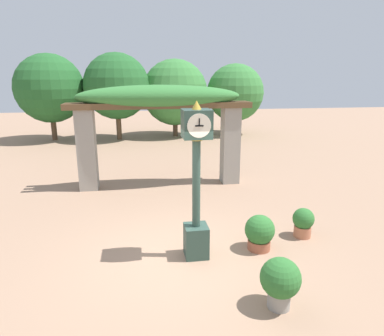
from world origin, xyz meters
The scene contains 7 objects.
ground_plane centered at (0.00, 0.00, 0.00)m, with size 60.00×60.00×0.00m, color #9E7A60.
pedestal_clock centered at (0.33, -0.03, 1.52)m, with size 0.50×0.55×3.01m.
pergola centered at (0.00, 4.60, 2.41)m, with size 5.66×1.14×3.17m.
potted_plant_near_left centered at (1.64, 0.03, 0.38)m, with size 0.60×0.60×0.73m.
potted_plant_near_right centered at (1.30, -1.76, 0.46)m, with size 0.61×0.61×0.81m.
potted_plant_far_left centered at (2.77, 0.42, 0.35)m, with size 0.46×0.46×0.66m.
tree_line centered at (-0.29, 13.82, 2.67)m, with size 13.87×4.31×4.68m.
Camera 1 is at (-0.72, -5.99, 3.41)m, focal length 32.00 mm.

